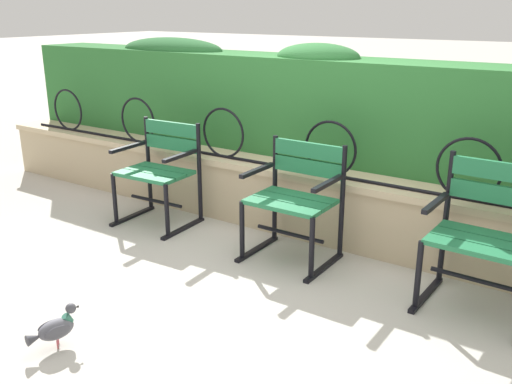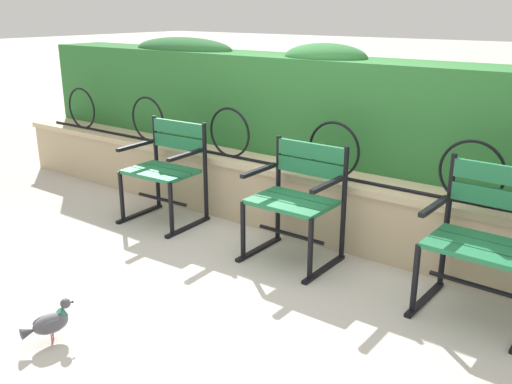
{
  "view_description": "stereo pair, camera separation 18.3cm",
  "coord_description": "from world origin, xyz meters",
  "px_view_note": "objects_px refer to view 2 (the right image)",
  "views": [
    {
      "loc": [
        1.98,
        -2.79,
        1.72
      ],
      "look_at": [
        0.0,
        0.15,
        0.55
      ],
      "focal_mm": 39.35,
      "sensor_mm": 36.0,
      "label": 1
    },
    {
      "loc": [
        2.12,
        -2.69,
        1.72
      ],
      "look_at": [
        0.0,
        0.15,
        0.55
      ],
      "focal_mm": 39.35,
      "sensor_mm": 36.0,
      "label": 2
    }
  ],
  "objects_px": {
    "park_chair_left": "(167,167)",
    "park_chair_right": "(487,238)",
    "pigeon_near_chairs": "(50,323)",
    "park_chair_centre": "(298,197)"
  },
  "relations": [
    {
      "from": "park_chair_left",
      "to": "park_chair_right",
      "type": "relative_size",
      "value": 0.94
    },
    {
      "from": "park_chair_right",
      "to": "pigeon_near_chairs",
      "type": "bearing_deg",
      "value": -135.72
    },
    {
      "from": "park_chair_centre",
      "to": "park_chair_left",
      "type": "bearing_deg",
      "value": -179.61
    },
    {
      "from": "park_chair_left",
      "to": "park_chair_centre",
      "type": "bearing_deg",
      "value": 0.39
    },
    {
      "from": "park_chair_centre",
      "to": "pigeon_near_chairs",
      "type": "relative_size",
      "value": 2.87
    },
    {
      "from": "park_chair_left",
      "to": "pigeon_near_chairs",
      "type": "relative_size",
      "value": 2.9
    },
    {
      "from": "park_chair_centre",
      "to": "park_chair_right",
      "type": "height_order",
      "value": "park_chair_right"
    },
    {
      "from": "park_chair_left",
      "to": "park_chair_centre",
      "type": "distance_m",
      "value": 1.28
    },
    {
      "from": "park_chair_right",
      "to": "park_chair_left",
      "type": "bearing_deg",
      "value": -179.78
    },
    {
      "from": "park_chair_left",
      "to": "pigeon_near_chairs",
      "type": "distance_m",
      "value": 1.91
    }
  ]
}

